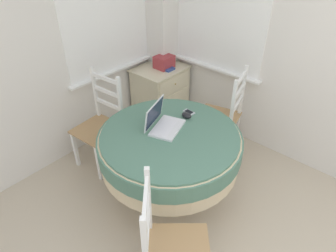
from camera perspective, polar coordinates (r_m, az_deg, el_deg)
corner_room_shell at (r=2.66m, az=2.35°, el=14.79°), size 4.15×4.49×2.55m
round_dining_table at (r=2.55m, az=0.32°, el=-4.04°), size 1.21×1.21×0.73m
laptop at (r=2.51m, az=-1.00°, el=0.63°), size 0.38×0.33×0.23m
computer_mouse at (r=2.65m, az=3.54°, el=2.04°), size 0.06×0.10×0.05m
cell_phone at (r=2.73m, az=4.01°, el=2.66°), size 0.06×0.11×0.01m
dining_chair_near_back_window at (r=3.11m, az=-12.68°, el=0.15°), size 0.45×0.44×1.00m
dining_chair_near_right_window at (r=3.22m, az=10.29°, el=1.80°), size 0.50×0.51×1.00m
dining_chair_camera_near at (r=2.07m, az=0.32°, el=-22.33°), size 0.58×0.58×1.00m
corner_cabinet at (r=3.82m, az=-1.44°, el=6.19°), size 0.61×0.50×0.70m
storage_box at (r=3.65m, az=-0.75°, el=12.13°), size 0.21×0.18×0.15m
book_on_cabinet at (r=3.65m, az=-0.79°, el=11.14°), size 0.12×0.26×0.02m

